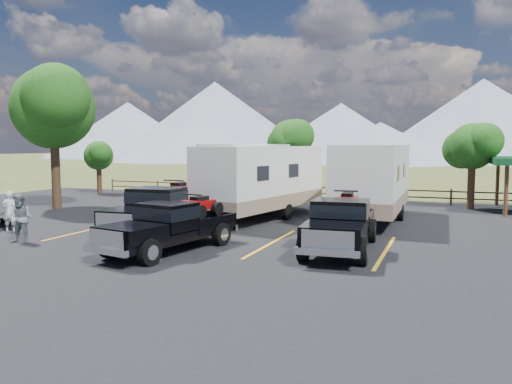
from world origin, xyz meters
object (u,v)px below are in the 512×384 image
(rig_center, at_px, (171,225))
(person_a, at_px, (10,211))
(person_b, at_px, (21,218))
(rig_left, at_px, (160,209))
(trailer_left, at_px, (249,174))
(trailer_right, at_px, (373,181))
(rig_right, at_px, (341,223))
(trailer_center, at_px, (262,181))
(tree_big_nw, at_px, (53,108))

(rig_center, height_order, person_a, rig_center)
(person_b, bearing_deg, rig_left, 24.33)
(trailer_left, bearing_deg, trailer_right, -21.31)
(rig_right, bearing_deg, person_a, -178.41)
(person_b, bearing_deg, trailer_center, 37.73)
(rig_left, xyz_separation_m, person_b, (-3.70, -3.38, -0.11))
(rig_right, distance_m, person_b, 11.39)
(rig_left, relative_size, rig_right, 1.08)
(trailer_center, height_order, person_b, trailer_center)
(rig_center, distance_m, trailer_left, 11.97)
(rig_left, bearing_deg, trailer_center, 62.49)
(tree_big_nw, xyz_separation_m, trailer_left, (9.89, 4.26, -3.69))
(trailer_center, height_order, trailer_right, trailer_right)
(rig_right, bearing_deg, person_b, -169.13)
(rig_center, xyz_separation_m, trailer_right, (5.24, 9.35, 0.96))
(trailer_right, bearing_deg, person_a, -147.80)
(rig_left, bearing_deg, rig_center, -56.28)
(rig_left, relative_size, person_a, 3.81)
(trailer_left, height_order, trailer_right, trailer_left)
(rig_left, height_order, trailer_right, trailer_right)
(rig_center, height_order, trailer_right, trailer_right)
(person_b, bearing_deg, rig_center, -10.52)
(tree_big_nw, relative_size, trailer_left, 0.76)
(rig_left, bearing_deg, trailer_left, 84.79)
(trailer_right, relative_size, person_a, 6.05)
(trailer_center, height_order, person_a, trailer_center)
(tree_big_nw, distance_m, person_b, 11.30)
(trailer_right, bearing_deg, rig_center, -119.64)
(rig_right, distance_m, trailer_right, 7.22)
(rig_center, bearing_deg, person_b, -161.15)
(rig_left, height_order, trailer_center, trailer_center)
(rig_right, relative_size, person_b, 3.31)
(trailer_right, bearing_deg, trailer_center, -165.55)
(rig_left, xyz_separation_m, person_a, (-5.99, -1.76, -0.17))
(rig_left, xyz_separation_m, trailer_center, (2.26, 5.40, 0.81))
(trailer_center, distance_m, trailer_right, 5.22)
(tree_big_nw, bearing_deg, rig_right, -17.23)
(rig_center, relative_size, person_b, 3.21)
(tree_big_nw, height_order, person_b, tree_big_nw)
(rig_center, xyz_separation_m, person_a, (-8.07, 0.85, -0.05))
(trailer_center, bearing_deg, tree_big_nw, -166.60)
(trailer_left, xyz_separation_m, person_a, (-6.06, -10.91, -1.04))
(tree_big_nw, bearing_deg, trailer_center, 2.45)
(trailer_left, xyz_separation_m, person_b, (-3.77, -12.52, -0.98))
(rig_left, bearing_deg, person_a, -168.38)
(trailer_right, distance_m, person_b, 14.99)
(rig_left, distance_m, trailer_right, 9.98)
(rig_right, height_order, trailer_right, trailer_right)
(tree_big_nw, bearing_deg, person_b, -53.48)
(trailer_left, bearing_deg, tree_big_nw, -159.67)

